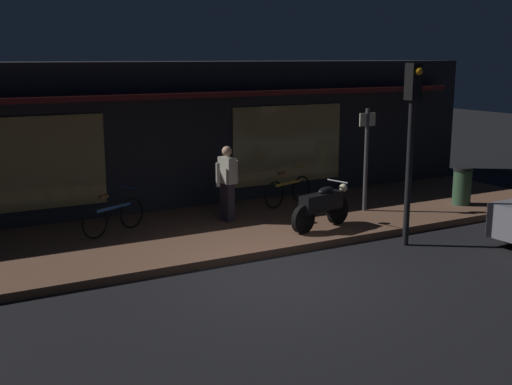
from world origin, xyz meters
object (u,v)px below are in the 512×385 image
(sign_post, at_px, (366,154))
(traffic_light_pole, at_px, (411,122))
(motorcycle, at_px, (322,205))
(bicycle_extra, at_px, (114,216))
(bicycle_parked, at_px, (288,191))
(person_bystander, at_px, (227,182))
(trash_bin, at_px, (462,186))

(sign_post, relative_size, traffic_light_pole, 0.67)
(motorcycle, height_order, bicycle_extra, motorcycle)
(bicycle_extra, bearing_deg, motorcycle, -23.50)
(bicycle_parked, xyz_separation_m, person_bystander, (-1.98, -0.67, 0.52))
(trash_bin, bearing_deg, motorcycle, -177.30)
(motorcycle, bearing_deg, trash_bin, 2.70)
(trash_bin, bearing_deg, sign_post, 165.59)
(bicycle_extra, xyz_separation_m, person_bystander, (2.50, -0.21, 0.52))
(sign_post, height_order, trash_bin, sign_post)
(bicycle_extra, height_order, traffic_light_pole, traffic_light_pole)
(motorcycle, relative_size, bicycle_parked, 1.05)
(motorcycle, xyz_separation_m, person_bystander, (-1.48, 1.52, 0.38))
(motorcycle, height_order, bicycle_parked, motorcycle)
(motorcycle, xyz_separation_m, traffic_light_pole, (1.06, -1.43, 1.83))
(bicycle_parked, relative_size, person_bystander, 0.95)
(sign_post, bearing_deg, trash_bin, -14.41)
(bicycle_extra, distance_m, traffic_light_pole, 6.26)
(person_bystander, relative_size, trash_bin, 1.80)
(person_bystander, bearing_deg, bicycle_parked, 18.69)
(bicycle_parked, xyz_separation_m, traffic_light_pole, (0.55, -3.62, 1.97))
(bicycle_parked, height_order, person_bystander, person_bystander)
(sign_post, height_order, traffic_light_pole, traffic_light_pole)
(bicycle_extra, height_order, trash_bin, trash_bin)
(trash_bin, height_order, traffic_light_pole, traffic_light_pole)
(traffic_light_pole, bearing_deg, motorcycle, 126.42)
(bicycle_parked, xyz_separation_m, sign_post, (1.29, -1.35, 1.00))
(person_bystander, bearing_deg, bicycle_extra, 175.30)
(person_bystander, height_order, trash_bin, person_bystander)
(bicycle_parked, distance_m, traffic_light_pole, 4.16)
(bicycle_parked, bearing_deg, person_bystander, -161.31)
(person_bystander, distance_m, traffic_light_pole, 4.15)
(person_bystander, relative_size, sign_post, 0.70)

